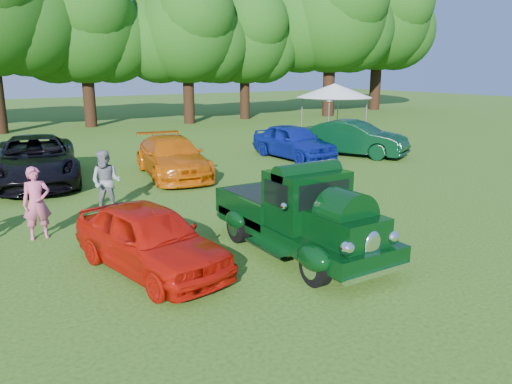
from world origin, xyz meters
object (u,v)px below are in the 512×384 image
red_convertible (150,238)px  back_car_green (354,138)px  back_car_black (35,160)px  back_car_orange (172,157)px  spectator_pink (37,203)px  canopy_tent (334,91)px  spectator_grey (106,182)px  hero_pickup (300,217)px  back_car_blue (294,141)px

red_convertible → back_car_green: size_ratio=0.82×
back_car_black → back_car_orange: 4.47m
back_car_orange → red_convertible: bearing=-106.6°
spectator_pink → red_convertible: bearing=-60.9°
red_convertible → canopy_tent: (14.57, 11.77, 1.91)m
back_car_orange → spectator_grey: spectator_grey is taller
hero_pickup → back_car_black: 10.35m
back_car_green → spectator_pink: bearing=171.2°
hero_pickup → red_convertible: (-2.98, 0.71, -0.12)m
hero_pickup → back_car_blue: 11.05m
hero_pickup → spectator_grey: 5.66m
back_car_blue → back_car_green: 2.77m
canopy_tent → spectator_grey: bearing=-152.3°
spectator_grey → red_convertible: bearing=-56.9°
back_car_black → back_car_orange: size_ratio=1.18×
back_car_green → canopy_tent: bearing=32.9°
spectator_grey → back_car_blue: bearing=62.4°
back_car_black → spectator_pink: bearing=-89.2°
hero_pickup → spectator_pink: hero_pickup is taller
spectator_pink → back_car_black: bearing=84.9°
hero_pickup → back_car_black: (-3.56, 9.72, 0.02)m
back_car_orange → back_car_blue: size_ratio=1.12×
canopy_tent → hero_pickup: bearing=-132.9°
hero_pickup → back_car_green: 12.23m
hero_pickup → red_convertible: hero_pickup is taller
red_convertible → back_car_green: bearing=20.1°
red_convertible → canopy_tent: size_ratio=0.90×
back_car_blue → spectator_pink: spectator_pink is taller
back_car_green → spectator_pink: 14.23m
back_car_black → spectator_grey: (1.01, -4.67, 0.05)m
hero_pickup → spectator_grey: hero_pickup is taller
red_convertible → back_car_black: 9.04m
hero_pickup → back_car_orange: 8.38m
canopy_tent → red_convertible: bearing=-141.1°
back_car_black → back_car_green: size_ratio=1.23×
back_car_black → hero_pickup: bearing=-60.5°
red_convertible → back_car_black: bearing=82.0°
back_car_blue → spectator_pink: (-10.88, -5.20, 0.10)m
hero_pickup → canopy_tent: bearing=47.1°
red_convertible → canopy_tent: bearing=27.2°
back_car_black → back_car_orange: back_car_black is taller
hero_pickup → spectator_grey: bearing=116.8°
back_car_orange → canopy_tent: size_ratio=1.14×
red_convertible → spectator_grey: (0.43, 4.35, 0.19)m
back_car_orange → back_car_blue: 5.77m
hero_pickup → spectator_grey: (-2.55, 5.05, 0.07)m
back_car_green → spectator_grey: spectator_grey is taller
back_car_blue → hero_pickup: bearing=-127.4°
back_car_green → spectator_pink: spectator_pink is taller
back_car_green → back_car_blue: bearing=136.4°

